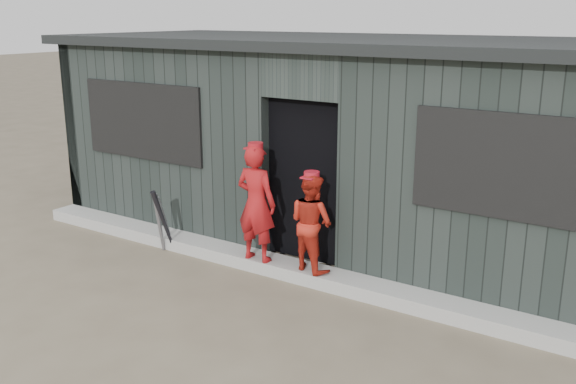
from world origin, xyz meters
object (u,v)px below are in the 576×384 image
Objects in this scene: player_red_right at (311,222)px; player_red_left at (256,203)px; bat_left at (165,221)px; player_grey_back at (333,211)px; dugout at (359,142)px; bat_mid at (159,223)px; bat_right at (164,221)px.

player_red_left is at bearing 23.51° from player_red_right.
player_red_right is at bearing 2.30° from bat_left.
bat_left is at bearing -9.09° from player_grey_back.
dugout reaches higher than player_red_left.
bat_mid is at bearing 21.99° from player_red_right.
bat_right is 0.68× the size of player_grey_back.
player_red_right is (0.67, 0.10, -0.13)m from player_red_left.
player_red_left reaches higher than bat_mid.
bat_mid is at bearing -4.82° from player_grey_back.
dugout is at bearing -108.71° from player_grey_back.
bat_right reaches higher than bat_mid.
player_red_right is at bearing -173.25° from player_red_left.
player_grey_back is at bearing -65.68° from player_red_right.
player_grey_back is at bearing 20.43° from bat_left.
player_red_left is at bearing -101.80° from dugout.
player_red_right is (1.99, 0.26, 0.28)m from bat_right.
player_grey_back reaches higher than player_red_right.
bat_right is 2.72m from dugout.
player_red_left is 1.89m from dugout.
bat_mid is 0.56× the size of player_red_left.
bat_right is 0.10× the size of dugout.
bat_mid is at bearing 4.50° from player_red_left.
player_grey_back is at bearing 26.23° from bat_right.
bat_left is at bearing 130.99° from bat_right.
bat_mid is 2.78m from dugout.
bat_mid is 2.19m from player_grey_back.
player_red_left is (1.41, 0.14, 0.45)m from bat_mid.
player_red_right reaches higher than bat_right.
player_grey_back reaches higher than bat_mid.
bat_right is at bearing 22.83° from player_red_right.
player_red_right is at bearing 7.37° from bat_right.
bat_right is 1.38m from player_red_left.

